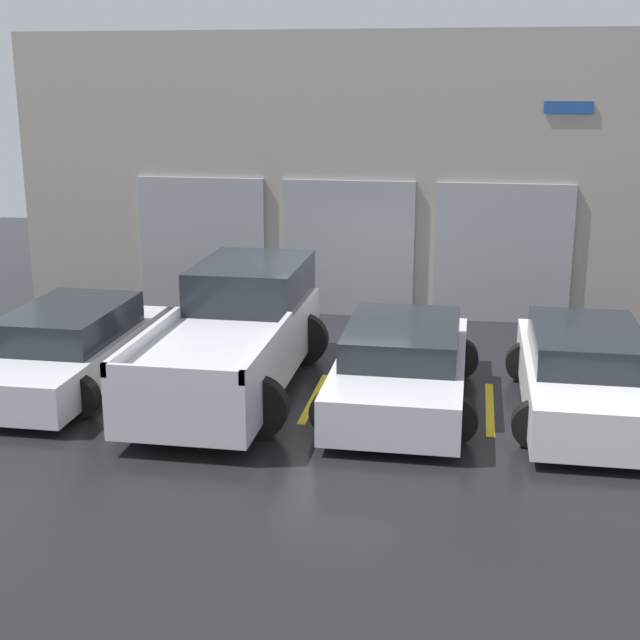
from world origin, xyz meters
name	(u,v)px	position (x,y,z in m)	size (l,w,h in m)	color
ground_plane	(335,358)	(0.00, 0.00, 0.00)	(28.00, 28.00, 0.00)	black
shophouse_building	(360,179)	(-0.01, 3.29, 2.76)	(14.31, 0.68, 5.62)	#9E9389
pickup_truck	(235,335)	(-1.32, -1.69, 0.84)	(2.51, 5.30, 1.78)	silver
sedan_white	(585,374)	(3.96, -2.00, 0.60)	(2.14, 4.34, 1.26)	white
sedan_side	(402,366)	(1.32, -2.00, 0.58)	(2.28, 4.39, 1.21)	silver
van_right	(70,348)	(-3.96, -1.99, 0.58)	(2.15, 4.47, 1.24)	silver
parking_stripe_left	(150,388)	(-2.64, -2.02, 0.00)	(0.12, 2.20, 0.01)	gold
parking_stripe_centre	(314,398)	(0.00, -2.02, 0.00)	(0.12, 2.20, 0.01)	gold
parking_stripe_right	(490,408)	(2.64, -2.02, 0.00)	(0.12, 2.20, 0.01)	gold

